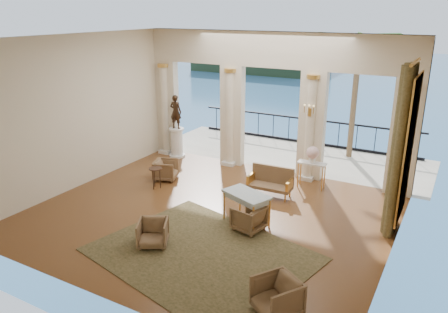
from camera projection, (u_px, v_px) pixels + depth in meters
The scene contains 23 objects.
floor at pixel (210, 214), 11.53m from camera, with size 9.00×9.00×0.00m, color #442512.
room_walls at pixel (183, 117), 9.68m from camera, with size 9.00×9.00×9.00m.
arcade at pixel (271, 94), 13.85m from camera, with size 9.00×0.56×4.50m.
terrace at pixel (290, 155), 16.34m from camera, with size 10.00×3.60×0.10m, color #A39A89.
balustrade at pixel (305, 133), 17.51m from camera, with size 9.00×0.06×1.03m.
palm_tree at pixel (360, 42), 14.74m from camera, with size 2.00×2.00×4.50m.
headland at pixel (264, 53), 84.21m from camera, with size 22.00×18.00×6.00m, color black.
sea at pixel (424, 90), 63.03m from camera, with size 160.00×160.00×0.00m, color #22508F.
curtain at pixel (400, 151), 10.14m from camera, with size 0.33×1.40×4.09m.
window_frame at pixel (409, 149), 10.02m from camera, with size 0.04×1.60×3.40m, color gold.
wall_sconce at pixel (309, 112), 13.06m from camera, with size 0.30×0.11×0.33m.
rug at pixel (202, 254), 9.63m from camera, with size 4.51×3.51×0.02m, color #2F3217.
armchair_a at pixel (153, 232), 9.91m from camera, with size 0.66×0.62×0.68m, color #4B361D.
armchair_b at pixel (277, 295), 7.67m from camera, with size 0.73×0.68×0.75m, color #4B361D.
armchair_c at pixel (249, 217), 10.60m from camera, with size 0.68×0.64×0.70m, color #4B361D.
armchair_d at pixel (166, 169), 13.77m from camera, with size 0.68×0.64×0.70m, color #4B361D.
settee at pixel (271, 181), 12.61m from camera, with size 1.30×0.60×0.84m.
game_table at pixel (247, 197), 10.81m from camera, with size 1.35×1.04×0.82m.
pedestal at pixel (177, 143), 15.87m from camera, with size 0.58×0.58×1.07m.
statue at pixel (176, 112), 15.50m from camera, with size 0.44×0.29×1.21m, color #312115.
console_table at pixel (312, 167), 13.03m from camera, with size 0.86×0.36×0.80m.
urn at pixel (313, 153), 12.90m from camera, with size 0.37×0.37×0.50m.
side_table at pixel (156, 171), 13.03m from camera, with size 0.40×0.40×0.64m.
Camera 1 is at (5.42, -8.91, 5.15)m, focal length 35.00 mm.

